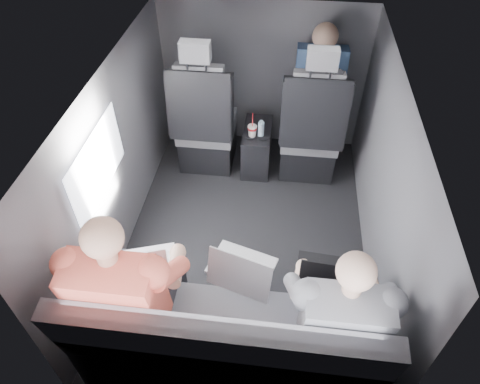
# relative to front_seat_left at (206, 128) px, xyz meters

# --- Properties ---
(floor) EXTENTS (2.60, 2.60, 0.00)m
(floor) POSITION_rel_front_seat_left_xyz_m (0.45, -0.84, -0.40)
(floor) COLOR black
(floor) RESTS_ON ground
(ceiling) EXTENTS (2.60, 2.60, 0.00)m
(ceiling) POSITION_rel_front_seat_left_xyz_m (0.45, -0.84, 0.95)
(ceiling) COLOR #B2B2AD
(ceiling) RESTS_ON panel_back
(panel_left) EXTENTS (0.02, 2.60, 1.35)m
(panel_left) POSITION_rel_front_seat_left_xyz_m (-0.45, -0.84, 0.27)
(panel_left) COLOR #56565B
(panel_left) RESTS_ON floor
(panel_right) EXTENTS (0.02, 2.60, 1.35)m
(panel_right) POSITION_rel_front_seat_left_xyz_m (1.35, -0.84, 0.27)
(panel_right) COLOR #56565B
(panel_right) RESTS_ON floor
(panel_front) EXTENTS (1.80, 0.02, 1.35)m
(panel_front) POSITION_rel_front_seat_left_xyz_m (0.45, 0.46, 0.27)
(panel_front) COLOR #56565B
(panel_front) RESTS_ON floor
(panel_back) EXTENTS (1.80, 0.02, 1.35)m
(panel_back) POSITION_rel_front_seat_left_xyz_m (0.45, -2.14, 0.27)
(panel_back) COLOR #56565B
(panel_back) RESTS_ON floor
(side_window) EXTENTS (0.02, 0.75, 0.42)m
(side_window) POSITION_rel_front_seat_left_xyz_m (-0.43, -1.14, 0.50)
(side_window) COLOR white
(side_window) RESTS_ON panel_left
(seatbelt) EXTENTS (0.35, 0.11, 0.59)m
(seatbelt) POSITION_rel_front_seat_left_xyz_m (0.90, -0.17, 0.40)
(seatbelt) COLOR black
(seatbelt) RESTS_ON front_seat_right
(front_seat_left) EXTENTS (0.52, 0.58, 1.26)m
(front_seat_left) POSITION_rel_front_seat_left_xyz_m (0.00, 0.00, 0.00)
(front_seat_left) COLOR black
(front_seat_left) RESTS_ON floor
(front_seat_right) EXTENTS (0.52, 0.58, 1.26)m
(front_seat_right) POSITION_rel_front_seat_left_xyz_m (0.90, 0.00, 0.00)
(front_seat_right) COLOR black
(front_seat_right) RESTS_ON floor
(center_console) EXTENTS (0.24, 0.48, 0.41)m
(center_console) POSITION_rel_front_seat_left_xyz_m (0.45, 0.04, -0.20)
(center_console) COLOR black
(center_console) RESTS_ON floor
(rear_bench) EXTENTS (1.60, 0.57, 0.92)m
(rear_bench) POSITION_rel_front_seat_left_xyz_m (0.45, -1.90, -0.09)
(rear_bench) COLOR #55555A
(rear_bench) RESTS_ON floor
(soda_cup) EXTENTS (0.08, 0.08, 0.24)m
(soda_cup) POSITION_rel_front_seat_left_xyz_m (0.41, -0.07, 0.06)
(soda_cup) COLOR white
(soda_cup) RESTS_ON center_console
(water_bottle) EXTENTS (0.05, 0.05, 0.15)m
(water_bottle) POSITION_rel_front_seat_left_xyz_m (0.48, -0.05, 0.07)
(water_bottle) COLOR #ACC9EA
(water_bottle) RESTS_ON center_console
(laptop_white) EXTENTS (0.35, 0.36, 0.22)m
(laptop_white) POSITION_rel_front_seat_left_xyz_m (-0.03, -1.64, 0.23)
(laptop_white) COLOR silver
(laptop_white) RESTS_ON passenger_rear_left
(laptop_silver) EXTENTS (0.41, 0.41, 0.25)m
(laptop_silver) POSITION_rel_front_seat_left_xyz_m (0.50, -1.61, 0.23)
(laptop_silver) COLOR #B1B0B5
(laptop_silver) RESTS_ON rear_bench
(laptop_black) EXTENTS (0.38, 0.35, 0.26)m
(laptop_black) POSITION_rel_front_seat_left_xyz_m (0.99, -1.61, 0.24)
(laptop_black) COLOR black
(laptop_black) RESTS_ON passenger_rear_right
(passenger_rear_left) EXTENTS (0.54, 0.65, 1.28)m
(passenger_rear_left) POSITION_rel_front_seat_left_xyz_m (-0.06, -1.81, 0.25)
(passenger_rear_left) COLOR #313136
(passenger_rear_left) RESTS_ON rear_bench
(passenger_rear_right) EXTENTS (0.49, 0.61, 1.20)m
(passenger_rear_right) POSITION_rel_front_seat_left_xyz_m (1.01, -1.81, 0.22)
(passenger_rear_right) COLOR navy
(passenger_rear_right) RESTS_ON rear_bench
(passenger_front_right) EXTENTS (0.41, 0.41, 0.83)m
(passenger_front_right) POSITION_rel_front_seat_left_xyz_m (0.93, 0.26, 0.35)
(passenger_front_right) COLOR navy
(passenger_front_right) RESTS_ON front_seat_right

